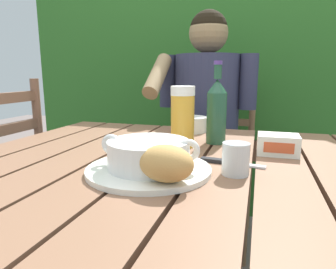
{
  "coord_description": "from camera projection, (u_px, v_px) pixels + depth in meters",
  "views": [
    {
      "loc": [
        0.2,
        -0.73,
        0.95
      ],
      "look_at": [
        -0.02,
        -0.01,
        0.8
      ],
      "focal_mm": 32.08,
      "sensor_mm": 36.0,
      "label": 1
    }
  ],
  "objects": [
    {
      "name": "diner_bowl",
      "position": [
        190.0,
        124.0,
        1.17
      ],
      "size": [
        0.13,
        0.13,
        0.06
      ],
      "color": "white",
      "rests_on": "dining_table"
    },
    {
      "name": "serving_plate",
      "position": [
        149.0,
        169.0,
        0.69
      ],
      "size": [
        0.29,
        0.29,
        0.01
      ],
      "color": "white",
      "rests_on": "dining_table"
    },
    {
      "name": "dining_table",
      "position": [
        175.0,
        192.0,
        0.81
      ],
      "size": [
        1.18,
        0.99,
        0.73
      ],
      "color": "brown",
      "rests_on": "ground_plane"
    },
    {
      "name": "table_knife",
      "position": [
        225.0,
        162.0,
        0.76
      ],
      "size": [
        0.16,
        0.04,
        0.01
      ],
      "color": "silver",
      "rests_on": "dining_table"
    },
    {
      "name": "hedge_backdrop",
      "position": [
        239.0,
        37.0,
        2.17
      ],
      "size": [
        2.81,
        0.87,
        2.5
      ],
      "color": "#2C6424",
      "rests_on": "ground_plane"
    },
    {
      "name": "soup_bowl",
      "position": [
        149.0,
        153.0,
        0.68
      ],
      "size": [
        0.24,
        0.19,
        0.07
      ],
      "color": "white",
      "rests_on": "serving_plate"
    },
    {
      "name": "bread_roll",
      "position": [
        166.0,
        163.0,
        0.59
      ],
      "size": [
        0.12,
        0.1,
        0.07
      ],
      "color": "tan",
      "rests_on": "serving_plate"
    },
    {
      "name": "person_eating",
      "position": [
        204.0,
        118.0,
        1.49
      ],
      "size": [
        0.48,
        0.47,
        1.25
      ],
      "color": "#31334E",
      "rests_on": "ground_plane"
    },
    {
      "name": "butter_tub",
      "position": [
        278.0,
        144.0,
        0.84
      ],
      "size": [
        0.11,
        0.09,
        0.06
      ],
      "color": "white",
      "rests_on": "dining_table"
    },
    {
      "name": "beer_glass",
      "position": [
        183.0,
        117.0,
        0.92
      ],
      "size": [
        0.07,
        0.07,
        0.19
      ],
      "color": "gold",
      "rests_on": "dining_table"
    },
    {
      "name": "water_glass_small",
      "position": [
        236.0,
        159.0,
        0.67
      ],
      "size": [
        0.06,
        0.06,
        0.07
      ],
      "color": "silver",
      "rests_on": "dining_table"
    },
    {
      "name": "chair_near_diner",
      "position": [
        210.0,
        153.0,
        1.73
      ],
      "size": [
        0.47,
        0.43,
        1.06
      ],
      "color": "brown",
      "rests_on": "ground_plane"
    },
    {
      "name": "beer_bottle",
      "position": [
        217.0,
        110.0,
        0.96
      ],
      "size": [
        0.06,
        0.06,
        0.26
      ],
      "color": "#244F36",
      "rests_on": "dining_table"
    }
  ]
}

